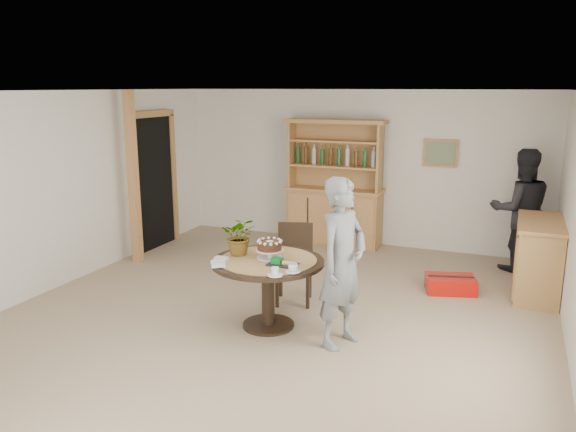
% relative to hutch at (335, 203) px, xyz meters
% --- Properties ---
extents(ground, '(7.00, 7.00, 0.00)m').
position_rel_hutch_xyz_m(ground, '(0.30, -3.24, -0.69)').
color(ground, tan).
rests_on(ground, ground).
extents(room_shell, '(6.04, 7.04, 2.52)m').
position_rel_hutch_xyz_m(room_shell, '(0.30, -3.23, 1.05)').
color(room_shell, white).
rests_on(room_shell, ground).
extents(doorway, '(0.13, 1.10, 2.18)m').
position_rel_hutch_xyz_m(doorway, '(-2.63, -1.24, 0.42)').
color(doorway, black).
rests_on(doorway, ground).
extents(pine_post, '(0.12, 0.12, 2.50)m').
position_rel_hutch_xyz_m(pine_post, '(-2.40, -2.04, 0.56)').
color(pine_post, tan).
rests_on(pine_post, ground).
extents(hutch, '(1.62, 0.54, 2.04)m').
position_rel_hutch_xyz_m(hutch, '(0.00, 0.00, 0.00)').
color(hutch, tan).
rests_on(hutch, ground).
extents(sideboard, '(0.54, 1.26, 0.94)m').
position_rel_hutch_xyz_m(sideboard, '(3.04, -1.24, -0.22)').
color(sideboard, tan).
rests_on(sideboard, ground).
extents(dining_table, '(1.20, 1.20, 0.76)m').
position_rel_hutch_xyz_m(dining_table, '(0.34, -3.41, -0.08)').
color(dining_table, black).
rests_on(dining_table, ground).
extents(dining_chair, '(0.52, 0.52, 0.95)m').
position_rel_hutch_xyz_m(dining_chair, '(0.32, -2.58, -0.15)').
color(dining_chair, black).
rests_on(dining_chair, ground).
extents(birthday_cake, '(0.30, 0.30, 0.20)m').
position_rel_hutch_xyz_m(birthday_cake, '(0.34, -3.36, 0.19)').
color(birthday_cake, white).
rests_on(birthday_cake, dining_table).
extents(flower_vase, '(0.47, 0.44, 0.42)m').
position_rel_hutch_xyz_m(flower_vase, '(-0.01, -3.36, 0.28)').
color(flower_vase, '#3F7233').
rests_on(flower_vase, dining_table).
extents(gift_tray, '(0.30, 0.20, 0.08)m').
position_rel_hutch_xyz_m(gift_tray, '(0.55, -3.53, 0.10)').
color(gift_tray, black).
rests_on(gift_tray, dining_table).
extents(coffee_cup_a, '(0.15, 0.15, 0.09)m').
position_rel_hutch_xyz_m(coffee_cup_a, '(0.74, -3.69, 0.11)').
color(coffee_cup_a, white).
rests_on(coffee_cup_a, dining_table).
extents(coffee_cup_b, '(0.15, 0.15, 0.08)m').
position_rel_hutch_xyz_m(coffee_cup_b, '(0.62, -3.86, 0.11)').
color(coffee_cup_b, white).
rests_on(coffee_cup_b, dining_table).
extents(napkins, '(0.24, 0.33, 0.03)m').
position_rel_hutch_xyz_m(napkins, '(-0.07, -3.72, 0.09)').
color(napkins, white).
rests_on(napkins, dining_table).
extents(teen_boy, '(0.59, 0.72, 1.71)m').
position_rel_hutch_xyz_m(teen_boy, '(1.19, -3.51, 0.16)').
color(teen_boy, slate).
rests_on(teen_boy, ground).
extents(adult_person, '(0.99, 0.86, 1.72)m').
position_rel_hutch_xyz_m(adult_person, '(2.80, -0.29, 0.17)').
color(adult_person, black).
rests_on(adult_person, ground).
extents(red_suitcase, '(0.69, 0.55, 0.21)m').
position_rel_hutch_xyz_m(red_suitcase, '(2.05, -1.57, -0.59)').
color(red_suitcase, red).
rests_on(red_suitcase, ground).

